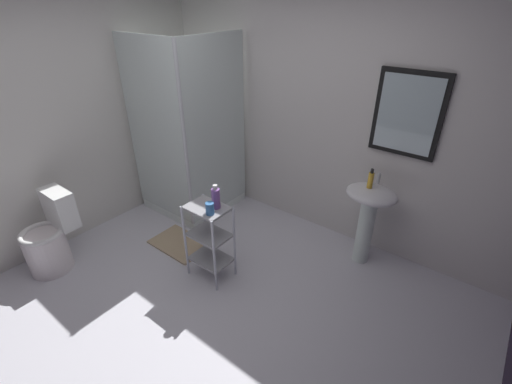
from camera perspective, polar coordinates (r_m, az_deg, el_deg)
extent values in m
cube|color=silver|center=(3.11, -10.45, -19.28)|extent=(4.20, 4.20, 0.02)
cube|color=silver|center=(3.68, 9.60, 12.40)|extent=(4.20, 0.10, 2.50)
cube|color=black|center=(3.25, 23.51, 11.55)|extent=(0.56, 0.03, 0.72)
cube|color=silver|center=(3.24, 23.42, 11.49)|extent=(0.48, 0.01, 0.64)
cube|color=silver|center=(3.87, -31.53, 9.32)|extent=(0.10, 4.20, 2.50)
cube|color=white|center=(4.51, -9.90, -1.02)|extent=(0.90, 0.90, 0.10)
cube|color=silver|center=(3.84, -16.09, 9.24)|extent=(0.90, 0.02, 1.90)
cube|color=silver|center=(3.79, -6.45, 9.96)|extent=(0.02, 0.90, 1.90)
cylinder|color=silver|center=(3.51, -11.54, 7.89)|extent=(0.04, 0.04, 1.90)
cylinder|color=silver|center=(4.49, -9.96, -0.44)|extent=(0.08, 0.08, 0.00)
cylinder|color=white|center=(3.51, 17.31, -6.12)|extent=(0.15, 0.15, 0.68)
ellipsoid|color=white|center=(3.30, 18.34, -0.37)|extent=(0.46, 0.37, 0.13)
cylinder|color=silver|center=(3.35, 19.39, 2.15)|extent=(0.03, 0.03, 0.10)
cylinder|color=white|center=(3.86, -30.84, -8.37)|extent=(0.37, 0.37, 0.40)
torus|color=white|center=(3.75, -31.67, -5.74)|extent=(0.37, 0.37, 0.04)
cube|color=white|center=(3.73, -29.41, -2.27)|extent=(0.35, 0.17, 0.36)
cylinder|color=silver|center=(3.24, -11.47, -7.93)|extent=(0.02, 0.02, 0.74)
cylinder|color=silver|center=(3.02, -6.82, -10.58)|extent=(0.02, 0.02, 0.74)
cylinder|color=silver|center=(3.37, -8.20, -5.88)|extent=(0.02, 0.02, 0.74)
cylinder|color=silver|center=(3.17, -3.54, -8.23)|extent=(0.02, 0.02, 0.74)
cube|color=#99999E|center=(3.31, -7.33, -10.71)|extent=(0.36, 0.26, 0.02)
cube|color=#99999E|center=(3.15, -7.65, -6.94)|extent=(0.36, 0.26, 0.02)
cube|color=#99999E|center=(2.99, -8.00, -2.61)|extent=(0.36, 0.26, 0.02)
cylinder|color=gold|center=(3.23, 18.18, 1.80)|extent=(0.05, 0.05, 0.14)
cylinder|color=black|center=(3.19, 18.43, 3.26)|extent=(0.03, 0.03, 0.04)
cylinder|color=#8756A8|center=(2.92, -6.57, -1.07)|extent=(0.07, 0.07, 0.18)
cylinder|color=silver|center=(2.87, -6.69, 0.78)|extent=(0.04, 0.04, 0.04)
cylinder|color=#3870B2|center=(2.86, -7.55, -2.70)|extent=(0.07, 0.07, 0.11)
cube|color=tan|center=(3.83, -12.32, -8.19)|extent=(0.60, 0.40, 0.02)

